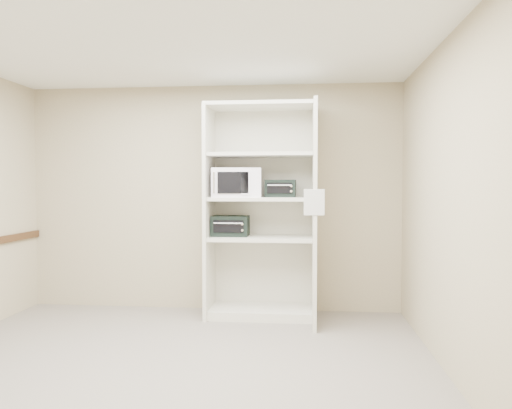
# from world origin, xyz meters

# --- Properties ---
(floor) EXTENTS (4.50, 4.00, 0.01)m
(floor) POSITION_xyz_m (0.00, 0.00, 0.00)
(floor) COLOR slate
(floor) RESTS_ON ground
(ceiling) EXTENTS (4.50, 4.00, 0.01)m
(ceiling) POSITION_xyz_m (0.00, 0.00, 2.70)
(ceiling) COLOR white
(wall_back) EXTENTS (4.50, 0.02, 2.70)m
(wall_back) POSITION_xyz_m (0.00, 2.00, 1.35)
(wall_back) COLOR tan
(wall_back) RESTS_ON ground
(wall_front) EXTENTS (4.50, 0.02, 2.70)m
(wall_front) POSITION_xyz_m (0.00, -2.00, 1.35)
(wall_front) COLOR tan
(wall_front) RESTS_ON ground
(wall_right) EXTENTS (0.02, 4.00, 2.70)m
(wall_right) POSITION_xyz_m (2.25, 0.00, 1.35)
(wall_right) COLOR tan
(wall_right) RESTS_ON ground
(shelving_unit) EXTENTS (1.24, 0.92, 2.42)m
(shelving_unit) POSITION_xyz_m (0.67, 1.70, 1.13)
(shelving_unit) COLOR beige
(shelving_unit) RESTS_ON floor
(microwave) EXTENTS (0.59, 0.47, 0.33)m
(microwave) POSITION_xyz_m (0.34, 1.66, 1.53)
(microwave) COLOR white
(microwave) RESTS_ON shelving_unit
(toaster_oven_upper) EXTENTS (0.35, 0.27, 0.20)m
(toaster_oven_upper) POSITION_xyz_m (0.84, 1.73, 1.47)
(toaster_oven_upper) COLOR black
(toaster_oven_upper) RESTS_ON shelving_unit
(toaster_oven_lower) EXTENTS (0.42, 0.32, 0.23)m
(toaster_oven_lower) POSITION_xyz_m (0.26, 1.73, 1.04)
(toaster_oven_lower) COLOR black
(toaster_oven_lower) RESTS_ON shelving_unit
(paper_sign) EXTENTS (0.20, 0.02, 0.26)m
(paper_sign) POSITION_xyz_m (1.21, 1.07, 1.33)
(paper_sign) COLOR white
(paper_sign) RESTS_ON shelving_unit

